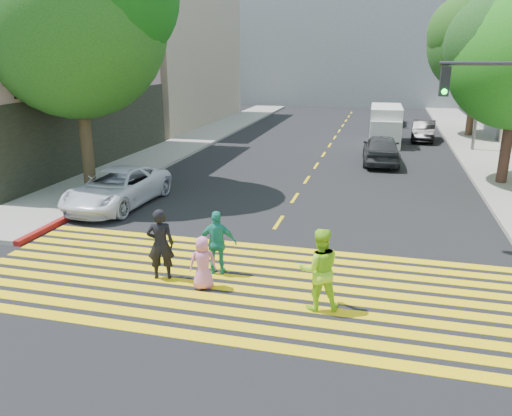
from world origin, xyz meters
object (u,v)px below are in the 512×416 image
at_px(pedestrian_extra, 217,243).
at_px(dark_car_near, 381,149).
at_px(white_van, 385,126).
at_px(tree_left, 76,15).
at_px(pedestrian_child, 203,263).
at_px(dark_car_parked, 424,131).
at_px(tree_right_far, 482,38).
at_px(white_sedan, 117,188).
at_px(pedestrian_man, 160,244).
at_px(silver_car, 391,115).
at_px(pedestrian_woman, 319,269).

distance_m(pedestrian_extra, dark_car_near, 15.08).
height_order(dark_car_near, white_van, white_van).
relative_size(dark_car_near, white_van, 0.91).
distance_m(tree_left, pedestrian_child, 12.10).
bearing_deg(dark_car_parked, pedestrian_child, -99.71).
bearing_deg(tree_right_far, dark_car_parked, -142.94).
xyz_separation_m(tree_left, white_sedan, (2.12, -1.75, -6.04)).
relative_size(pedestrian_man, silver_car, 0.38).
xyz_separation_m(pedestrian_extra, dark_car_parked, (6.25, 22.42, -0.19)).
height_order(tree_left, pedestrian_child, tree_left).
distance_m(pedestrian_child, silver_car, 31.34).
relative_size(tree_left, white_sedan, 2.06).
bearing_deg(pedestrian_woman, dark_car_parked, -116.21).
bearing_deg(tree_right_far, white_van, -143.14).
xyz_separation_m(tree_left, silver_car, (11.78, 23.72, -6.03)).
bearing_deg(tree_right_far, white_sedan, -126.39).
xyz_separation_m(pedestrian_child, silver_car, (4.30, 31.05, 0.04)).
bearing_deg(pedestrian_extra, tree_left, -50.74).
bearing_deg(white_sedan, pedestrian_man, -49.09).
bearing_deg(white_van, pedestrian_man, -104.61).
height_order(white_sedan, dark_car_near, dark_car_near).
distance_m(pedestrian_man, silver_car, 31.27).
relative_size(pedestrian_man, dark_car_near, 0.41).
bearing_deg(pedestrian_woman, white_sedan, -53.60).
xyz_separation_m(tree_left, pedestrian_extra, (7.55, -6.46, -5.89)).
relative_size(pedestrian_woman, dark_car_near, 0.42).
height_order(pedestrian_extra, dark_car_near, pedestrian_extra).
height_order(tree_right_far, pedestrian_child, tree_right_far).
bearing_deg(dark_car_parked, dark_car_near, -102.39).
distance_m(tree_right_far, pedestrian_woman, 27.31).
xyz_separation_m(tree_right_far, pedestrian_extra, (-9.34, -24.75, -5.47)).
xyz_separation_m(dark_car_near, dark_car_parked, (2.52, 7.81, -0.12)).
distance_m(pedestrian_child, dark_car_near, 15.94).
xyz_separation_m(pedestrian_man, white_sedan, (-4.18, 5.31, -0.23)).
bearing_deg(pedestrian_man, pedestrian_child, 149.00).
relative_size(tree_right_far, white_van, 1.93).
bearing_deg(pedestrian_man, white_van, -122.06).
distance_m(pedestrian_man, dark_car_near, 16.01).
height_order(tree_left, white_van, tree_left).
xyz_separation_m(pedestrian_man, pedestrian_extra, (1.25, 0.60, -0.07)).
height_order(pedestrian_woman, dark_car_near, pedestrian_woman).
distance_m(tree_right_far, dark_car_parked, 6.86).
bearing_deg(white_sedan, dark_car_near, 49.96).
bearing_deg(pedestrian_woman, pedestrian_child, -24.20).
height_order(tree_left, pedestrian_woman, tree_left).
bearing_deg(pedestrian_man, pedestrian_extra, -172.83).
relative_size(pedestrian_woman, white_sedan, 0.38).
relative_size(tree_right_far, pedestrian_woman, 5.04).
distance_m(pedestrian_woman, white_van, 21.85).
bearing_deg(white_van, dark_car_near, -92.26).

